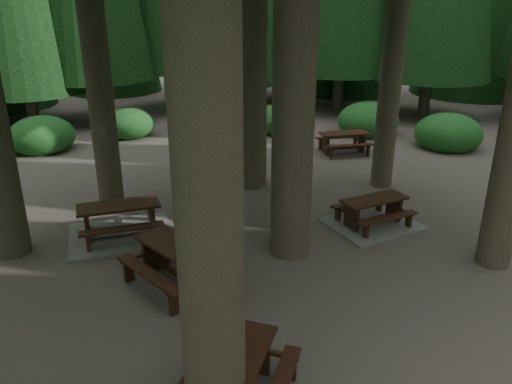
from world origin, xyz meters
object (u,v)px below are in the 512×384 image
picnic_table_c (121,225)px  picnic_table_e (236,376)px  picnic_table_d (344,139)px  picnic_table_a (373,216)px  picnic_table_b (178,259)px

picnic_table_c → picnic_table_e: bearing=-79.5°
picnic_table_d → picnic_table_e: picnic_table_e is taller
picnic_table_a → picnic_table_c: bearing=158.6°
picnic_table_d → picnic_table_e: 12.12m
picnic_table_a → picnic_table_d: 5.98m
picnic_table_a → picnic_table_c: 5.92m
picnic_table_b → picnic_table_c: 2.63m
picnic_table_d → picnic_table_c: bearing=-145.4°
picnic_table_c → picnic_table_d: bearing=28.1°
picnic_table_e → picnic_table_d: bearing=1.2°
picnic_table_b → picnic_table_d: picnic_table_b is taller
picnic_table_d → picnic_table_e: size_ratio=0.93×
picnic_table_a → picnic_table_b: 5.03m
picnic_table_d → picnic_table_b: bearing=-130.0°
picnic_table_d → picnic_table_a: bearing=-104.8°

